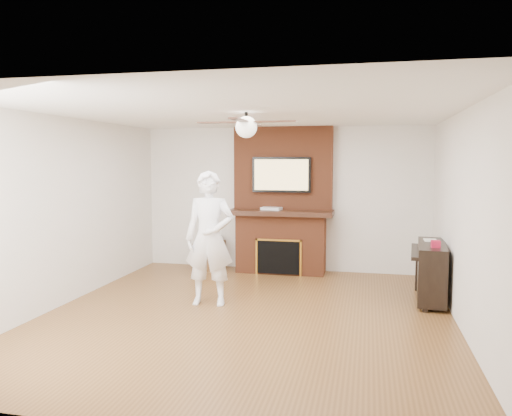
% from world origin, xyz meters
% --- Properties ---
extents(room_shell, '(5.36, 5.86, 2.86)m').
position_xyz_m(room_shell, '(0.00, 0.00, 1.25)').
color(room_shell, brown).
rests_on(room_shell, ground).
extents(fireplace, '(1.78, 0.64, 2.50)m').
position_xyz_m(fireplace, '(0.00, 2.55, 1.00)').
color(fireplace, brown).
rests_on(fireplace, ground).
extents(tv, '(1.00, 0.08, 0.60)m').
position_xyz_m(tv, '(0.00, 2.50, 1.68)').
color(tv, black).
rests_on(tv, fireplace).
extents(ceiling_fan, '(1.21, 1.21, 0.31)m').
position_xyz_m(ceiling_fan, '(-0.00, 0.00, 2.33)').
color(ceiling_fan, black).
rests_on(ceiling_fan, room_shell).
extents(person, '(0.70, 0.50, 1.79)m').
position_xyz_m(person, '(-0.60, 0.38, 0.89)').
color(person, white).
rests_on(person, ground).
extents(side_table, '(0.56, 0.56, 0.58)m').
position_xyz_m(side_table, '(-1.29, 2.48, 0.27)').
color(side_table, '#543318').
rests_on(side_table, ground).
extents(piano, '(0.55, 1.25, 0.89)m').
position_xyz_m(piano, '(2.31, 1.19, 0.43)').
color(piano, black).
rests_on(piano, ground).
extents(cable_box, '(0.36, 0.25, 0.05)m').
position_xyz_m(cable_box, '(-0.16, 2.45, 1.10)').
color(cable_box, silver).
rests_on(cable_box, fireplace).
extents(candle_orange, '(0.06, 0.06, 0.14)m').
position_xyz_m(candle_orange, '(-0.12, 2.35, 0.07)').
color(candle_orange, gold).
rests_on(candle_orange, ground).
extents(candle_green, '(0.07, 0.07, 0.09)m').
position_xyz_m(candle_green, '(-0.04, 2.33, 0.05)').
color(candle_green, '#3E8E38').
rests_on(candle_green, ground).
extents(candle_cream, '(0.07, 0.07, 0.09)m').
position_xyz_m(candle_cream, '(0.02, 2.33, 0.05)').
color(candle_cream, '#F8DAC5').
rests_on(candle_cream, ground).
extents(candle_blue, '(0.06, 0.06, 0.08)m').
position_xyz_m(candle_blue, '(0.24, 2.34, 0.04)').
color(candle_blue, '#3954AC').
rests_on(candle_blue, ground).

